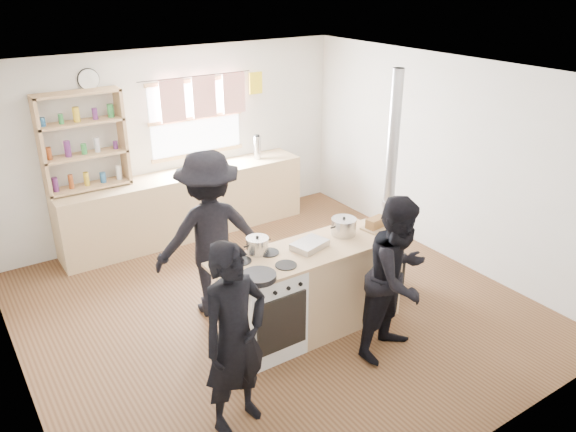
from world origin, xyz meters
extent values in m
cube|color=brown|center=(0.00, 0.00, -0.01)|extent=(5.00, 5.00, 0.01)
cube|color=tan|center=(0.00, 2.22, 0.45)|extent=(3.40, 0.55, 0.90)
cube|color=tan|center=(-1.20, 2.34, 0.94)|extent=(1.00, 0.28, 0.03)
cube|color=tan|center=(-1.20, 2.34, 1.33)|extent=(1.00, 0.28, 0.03)
cube|color=tan|center=(-1.20, 2.34, 1.74)|extent=(1.00, 0.28, 0.03)
cube|color=tan|center=(-1.20, 2.34, 2.08)|extent=(1.00, 0.28, 0.03)
cube|color=tan|center=(-1.68, 2.34, 1.50)|extent=(0.04, 0.28, 1.20)
cube|color=tan|center=(-0.72, 2.34, 1.50)|extent=(0.04, 0.28, 1.20)
cylinder|color=silver|center=(1.15, 2.22, 1.07)|extent=(0.10, 0.10, 0.33)
cube|color=white|center=(-0.45, -0.55, 0.45)|extent=(0.60, 0.60, 0.90)
cube|color=tan|center=(0.45, -0.55, 0.45)|extent=(1.20, 0.60, 0.90)
cube|color=tan|center=(0.00, -0.55, 0.92)|extent=(1.84, 0.64, 0.03)
cylinder|color=black|center=(-0.63, -0.77, 0.96)|extent=(0.36, 0.36, 0.05)
cylinder|color=#24501B|center=(-0.63, -0.77, 0.97)|extent=(0.28, 0.28, 0.02)
cube|color=silver|center=(0.09, -0.53, 0.96)|extent=(0.39, 0.31, 0.06)
cube|color=brown|center=(0.09, -0.53, 0.98)|extent=(0.33, 0.26, 0.02)
cylinder|color=silver|center=(-0.38, -0.34, 1.00)|extent=(0.21, 0.21, 0.14)
cylinder|color=silver|center=(-0.38, -0.34, 1.08)|extent=(0.22, 0.22, 0.01)
sphere|color=black|center=(-0.38, -0.34, 1.09)|extent=(0.03, 0.03, 0.03)
cylinder|color=#B3B3B5|center=(0.55, -0.47, 1.01)|extent=(0.25, 0.25, 0.16)
cylinder|color=#B3B3B5|center=(0.55, -0.47, 1.10)|extent=(0.26, 0.26, 0.01)
sphere|color=black|center=(0.55, -0.47, 1.11)|extent=(0.03, 0.03, 0.03)
cube|color=tan|center=(0.91, -0.55, 0.94)|extent=(0.31, 0.24, 0.02)
cube|color=olive|center=(0.91, -0.55, 1.00)|extent=(0.23, 0.14, 0.10)
cube|color=black|center=(1.29, -0.33, 0.23)|extent=(0.35, 0.35, 0.45)
cylinder|color=#ADADB2|center=(1.29, -0.33, 1.48)|extent=(0.12, 0.12, 2.05)
imported|color=black|center=(-1.14, -1.26, 0.81)|extent=(0.65, 0.49, 1.62)
imported|color=black|center=(0.57, -1.26, 0.79)|extent=(0.89, 0.77, 1.59)
imported|color=black|center=(-0.55, 0.35, 0.89)|extent=(1.25, 0.84, 1.78)
camera|label=1|loc=(-2.77, -4.43, 3.39)|focal=35.00mm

